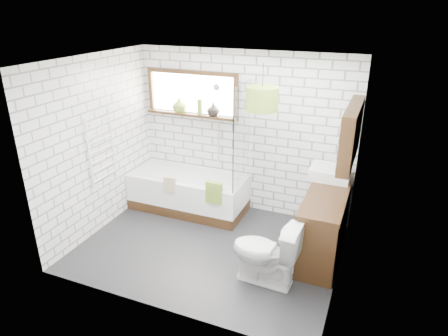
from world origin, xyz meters
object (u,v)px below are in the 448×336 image
at_px(vanity, 325,222).
at_px(basin, 330,173).
at_px(pendant, 262,99).
at_px(toilet, 265,252).
at_px(bathtub, 189,192).

relative_size(vanity, basin, 2.92).
bearing_deg(pendant, toilet, -62.58).
bearing_deg(pendant, vanity, 27.12).
distance_m(bathtub, pendant, 2.43).
distance_m(bathtub, vanity, 2.26).
bearing_deg(toilet, vanity, 151.49).
distance_m(basin, toilet, 1.55).
height_order(vanity, pendant, pendant).
xyz_separation_m(basin, toilet, (-0.49, -1.37, -0.55)).
relative_size(basin, toilet, 0.65).
xyz_separation_m(bathtub, vanity, (2.22, -0.40, 0.14)).
xyz_separation_m(bathtub, toilet, (1.67, -1.31, 0.11)).
xyz_separation_m(vanity, basin, (-0.06, 0.46, 0.52)).
relative_size(vanity, toilet, 1.89).
height_order(vanity, basin, basin).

